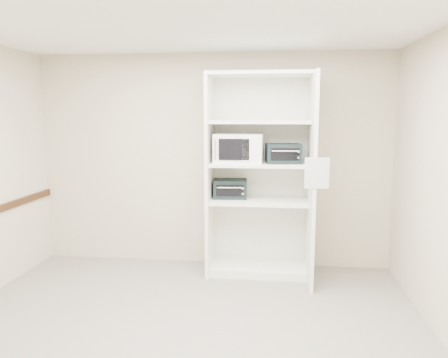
# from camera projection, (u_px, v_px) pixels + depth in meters

# --- Properties ---
(floor) EXTENTS (4.50, 4.00, 0.01)m
(floor) POSITION_uv_depth(u_px,v_px,m) (180.00, 338.00, 3.82)
(floor) COLOR slate
(floor) RESTS_ON ground
(ceiling) EXTENTS (4.50, 4.00, 0.01)m
(ceiling) POSITION_uv_depth(u_px,v_px,m) (175.00, 16.00, 3.42)
(ceiling) COLOR white
(wall_back) EXTENTS (4.50, 0.02, 2.70)m
(wall_back) POSITION_uv_depth(u_px,v_px,m) (212.00, 161.00, 5.59)
(wall_back) COLOR #C3B697
(wall_back) RESTS_ON ground
(wall_front) EXTENTS (4.50, 0.02, 2.70)m
(wall_front) POSITION_uv_depth(u_px,v_px,m) (62.00, 272.00, 1.66)
(wall_front) COLOR #C3B697
(wall_front) RESTS_ON ground
(shelving_unit) EXTENTS (1.24, 0.92, 2.42)m
(shelving_unit) POSITION_uv_depth(u_px,v_px,m) (263.00, 182.00, 5.25)
(shelving_unit) COLOR white
(shelving_unit) RESTS_ON floor
(microwave) EXTENTS (0.58, 0.45, 0.34)m
(microwave) POSITION_uv_depth(u_px,v_px,m) (239.00, 148.00, 5.19)
(microwave) COLOR white
(microwave) RESTS_ON shelving_unit
(toaster_oven_upper) EXTENTS (0.43, 0.34, 0.23)m
(toaster_oven_upper) POSITION_uv_depth(u_px,v_px,m) (283.00, 153.00, 5.11)
(toaster_oven_upper) COLOR black
(toaster_oven_upper) RESTS_ON shelving_unit
(toaster_oven_lower) EXTENTS (0.43, 0.33, 0.22)m
(toaster_oven_lower) POSITION_uv_depth(u_px,v_px,m) (230.00, 189.00, 5.37)
(toaster_oven_lower) COLOR black
(toaster_oven_lower) RESTS_ON shelving_unit
(paper_sign) EXTENTS (0.25, 0.03, 0.32)m
(paper_sign) POSITION_uv_depth(u_px,v_px,m) (317.00, 173.00, 4.54)
(paper_sign) COLOR white
(paper_sign) RESTS_ON shelving_unit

